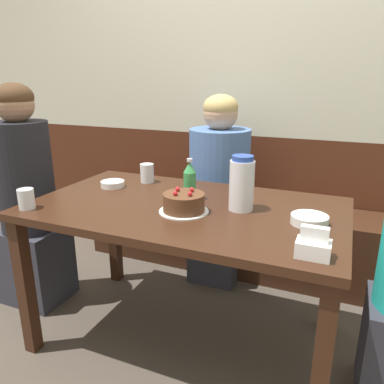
{
  "coord_description": "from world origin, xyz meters",
  "views": [
    {
      "loc": [
        0.65,
        -1.47,
        1.28
      ],
      "look_at": [
        0.01,
        0.05,
        0.77
      ],
      "focal_mm": 35.0,
      "sensor_mm": 36.0,
      "label": 1
    }
  ],
  "objects_px": {
    "bowl_rice_small": "(113,184)",
    "person_pale_blue_shirt": "(219,191)",
    "glass_water_tall": "(147,173)",
    "birthday_cake": "(184,203)",
    "bowl_soup_white": "(309,220)",
    "bench_seat": "(234,235)",
    "person_grey_tee": "(28,205)",
    "water_pitcher": "(242,184)",
    "glass_tumbler_short": "(26,199)",
    "soju_bottle": "(190,180)",
    "napkin_holder": "(313,246)"
  },
  "relations": [
    {
      "from": "water_pitcher",
      "to": "soju_bottle",
      "type": "xyz_separation_m",
      "value": [
        -0.26,
        0.04,
        -0.02
      ]
    },
    {
      "from": "bowl_rice_small",
      "to": "person_pale_blue_shirt",
      "type": "height_order",
      "value": "person_pale_blue_shirt"
    },
    {
      "from": "birthday_cake",
      "to": "soju_bottle",
      "type": "xyz_separation_m",
      "value": [
        -0.04,
        0.17,
        0.05
      ]
    },
    {
      "from": "person_pale_blue_shirt",
      "to": "birthday_cake",
      "type": "bearing_deg",
      "value": 7.18
    },
    {
      "from": "birthday_cake",
      "to": "person_pale_blue_shirt",
      "type": "xyz_separation_m",
      "value": [
        -0.1,
        0.76,
        -0.17
      ]
    },
    {
      "from": "person_pale_blue_shirt",
      "to": "person_grey_tee",
      "type": "bearing_deg",
      "value": -53.21
    },
    {
      "from": "birthday_cake",
      "to": "bench_seat",
      "type": "bearing_deg",
      "value": 91.86
    },
    {
      "from": "water_pitcher",
      "to": "bowl_soup_white",
      "type": "bearing_deg",
      "value": -11.07
    },
    {
      "from": "water_pitcher",
      "to": "glass_water_tall",
      "type": "height_order",
      "value": "water_pitcher"
    },
    {
      "from": "glass_water_tall",
      "to": "bench_seat",
      "type": "bearing_deg",
      "value": 57.9
    },
    {
      "from": "water_pitcher",
      "to": "person_grey_tee",
      "type": "bearing_deg",
      "value": -177.89
    },
    {
      "from": "bench_seat",
      "to": "birthday_cake",
      "type": "xyz_separation_m",
      "value": [
        0.03,
        -0.91,
        0.53
      ]
    },
    {
      "from": "bench_seat",
      "to": "bowl_soup_white",
      "type": "relative_size",
      "value": 14.2
    },
    {
      "from": "water_pitcher",
      "to": "bowl_rice_small",
      "type": "distance_m",
      "value": 0.73
    },
    {
      "from": "bowl_rice_small",
      "to": "glass_tumbler_short",
      "type": "xyz_separation_m",
      "value": [
        -0.15,
        -0.43,
        0.03
      ]
    },
    {
      "from": "bench_seat",
      "to": "bowl_rice_small",
      "type": "relative_size",
      "value": 16.8
    },
    {
      "from": "glass_water_tall",
      "to": "person_grey_tee",
      "type": "relative_size",
      "value": 0.08
    },
    {
      "from": "glass_water_tall",
      "to": "glass_tumbler_short",
      "type": "distance_m",
      "value": 0.65
    },
    {
      "from": "person_pale_blue_shirt",
      "to": "person_grey_tee",
      "type": "distance_m",
      "value": 1.13
    },
    {
      "from": "glass_water_tall",
      "to": "napkin_holder",
      "type": "bearing_deg",
      "value": -31.56
    },
    {
      "from": "water_pitcher",
      "to": "person_pale_blue_shirt",
      "type": "bearing_deg",
      "value": 116.5
    },
    {
      "from": "bowl_rice_small",
      "to": "glass_tumbler_short",
      "type": "distance_m",
      "value": 0.46
    },
    {
      "from": "bench_seat",
      "to": "glass_tumbler_short",
      "type": "relative_size",
      "value": 23.16
    },
    {
      "from": "soju_bottle",
      "to": "water_pitcher",
      "type": "bearing_deg",
      "value": -9.22
    },
    {
      "from": "person_grey_tee",
      "to": "water_pitcher",
      "type": "bearing_deg",
      "value": 2.11
    },
    {
      "from": "water_pitcher",
      "to": "glass_tumbler_short",
      "type": "height_order",
      "value": "water_pitcher"
    },
    {
      "from": "bowl_rice_small",
      "to": "person_pale_blue_shirt",
      "type": "distance_m",
      "value": 0.7
    },
    {
      "from": "glass_tumbler_short",
      "to": "napkin_holder",
      "type": "bearing_deg",
      "value": 0.48
    },
    {
      "from": "glass_water_tall",
      "to": "person_grey_tee",
      "type": "distance_m",
      "value": 0.7
    },
    {
      "from": "bench_seat",
      "to": "bowl_soup_white",
      "type": "xyz_separation_m",
      "value": [
        0.55,
        -0.85,
        0.51
      ]
    },
    {
      "from": "birthday_cake",
      "to": "bowl_soup_white",
      "type": "bearing_deg",
      "value": 7.57
    },
    {
      "from": "bowl_soup_white",
      "to": "person_grey_tee",
      "type": "bearing_deg",
      "value": 179.49
    },
    {
      "from": "water_pitcher",
      "to": "bowl_rice_small",
      "type": "height_order",
      "value": "water_pitcher"
    },
    {
      "from": "person_grey_tee",
      "to": "person_pale_blue_shirt",
      "type": "bearing_deg",
      "value": 36.79
    },
    {
      "from": "napkin_holder",
      "to": "birthday_cake",
      "type": "bearing_deg",
      "value": 158.47
    },
    {
      "from": "bench_seat",
      "to": "birthday_cake",
      "type": "bearing_deg",
      "value": -88.14
    },
    {
      "from": "soju_bottle",
      "to": "glass_water_tall",
      "type": "bearing_deg",
      "value": 150.92
    },
    {
      "from": "bench_seat",
      "to": "person_pale_blue_shirt",
      "type": "xyz_separation_m",
      "value": [
        -0.07,
        -0.16,
        0.36
      ]
    },
    {
      "from": "bench_seat",
      "to": "glass_tumbler_short",
      "type": "xyz_separation_m",
      "value": [
        -0.63,
        -1.14,
        0.53
      ]
    },
    {
      "from": "bench_seat",
      "to": "glass_tumbler_short",
      "type": "distance_m",
      "value": 1.41
    },
    {
      "from": "napkin_holder",
      "to": "glass_water_tall",
      "type": "xyz_separation_m",
      "value": [
        -0.94,
        0.58,
        0.01
      ]
    },
    {
      "from": "water_pitcher",
      "to": "person_grey_tee",
      "type": "height_order",
      "value": "person_grey_tee"
    },
    {
      "from": "glass_water_tall",
      "to": "birthday_cake",
      "type": "bearing_deg",
      "value": -43.13
    },
    {
      "from": "glass_water_tall",
      "to": "person_pale_blue_shirt",
      "type": "relative_size",
      "value": 0.09
    },
    {
      "from": "soju_bottle",
      "to": "glass_water_tall",
      "type": "relative_size",
      "value": 1.92
    },
    {
      "from": "water_pitcher",
      "to": "bowl_rice_small",
      "type": "xyz_separation_m",
      "value": [
        -0.72,
        0.08,
        -0.1
      ]
    },
    {
      "from": "napkin_holder",
      "to": "bowl_soup_white",
      "type": "bearing_deg",
      "value": 98.24
    },
    {
      "from": "bench_seat",
      "to": "water_pitcher",
      "type": "relative_size",
      "value": 8.64
    },
    {
      "from": "water_pitcher",
      "to": "soju_bottle",
      "type": "bearing_deg",
      "value": 170.78
    },
    {
      "from": "bench_seat",
      "to": "napkin_holder",
      "type": "xyz_separation_m",
      "value": [
        0.59,
        -1.13,
        0.53
      ]
    }
  ]
}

